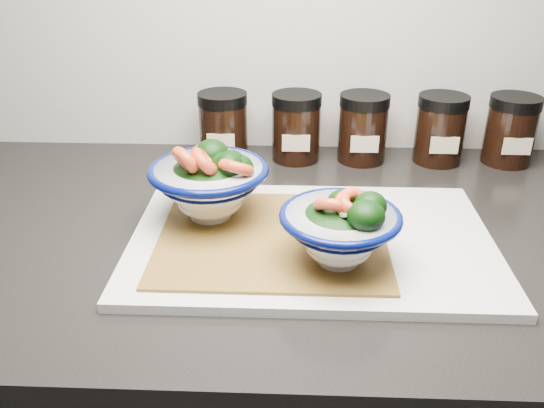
{
  "coord_description": "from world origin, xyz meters",
  "views": [
    {
      "loc": [
        -0.15,
        0.78,
        1.27
      ],
      "look_at": [
        -0.17,
        1.4,
        0.96
      ],
      "focal_mm": 38.0,
      "sensor_mm": 36.0,
      "label": 1
    }
  ],
  "objects_px": {
    "spice_jar_a": "(223,126)",
    "spice_jar_c": "(363,128)",
    "cutting_board": "(311,240)",
    "spice_jar_d": "(440,129)",
    "bowl_left": "(211,182)",
    "bowl_right": "(341,228)",
    "spice_jar_e": "(511,130)",
    "spice_jar_b": "(296,127)"
  },
  "relations": [
    {
      "from": "spice_jar_a",
      "to": "spice_jar_c",
      "type": "xyz_separation_m",
      "value": [
        0.23,
        0.0,
        0.0
      ]
    },
    {
      "from": "cutting_board",
      "to": "spice_jar_d",
      "type": "relative_size",
      "value": 3.98
    },
    {
      "from": "bowl_left",
      "to": "bowl_right",
      "type": "xyz_separation_m",
      "value": [
        0.16,
        -0.11,
        -0.01
      ]
    },
    {
      "from": "cutting_board",
      "to": "bowl_left",
      "type": "relative_size",
      "value": 2.9
    },
    {
      "from": "bowl_right",
      "to": "spice_jar_c",
      "type": "relative_size",
      "value": 1.22
    },
    {
      "from": "spice_jar_e",
      "to": "cutting_board",
      "type": "bearing_deg",
      "value": -139.27
    },
    {
      "from": "spice_jar_b",
      "to": "spice_jar_d",
      "type": "distance_m",
      "value": 0.24
    },
    {
      "from": "cutting_board",
      "to": "spice_jar_a",
      "type": "relative_size",
      "value": 3.98
    },
    {
      "from": "bowl_left",
      "to": "spice_jar_e",
      "type": "xyz_separation_m",
      "value": [
        0.46,
        0.24,
        -0.01
      ]
    },
    {
      "from": "spice_jar_d",
      "to": "spice_jar_c",
      "type": "bearing_deg",
      "value": 180.0
    },
    {
      "from": "spice_jar_a",
      "to": "spice_jar_c",
      "type": "height_order",
      "value": "same"
    },
    {
      "from": "spice_jar_a",
      "to": "spice_jar_d",
      "type": "height_order",
      "value": "same"
    },
    {
      "from": "spice_jar_d",
      "to": "spice_jar_e",
      "type": "bearing_deg",
      "value": 0.0
    },
    {
      "from": "spice_jar_b",
      "to": "spice_jar_e",
      "type": "distance_m",
      "value": 0.35
    },
    {
      "from": "bowl_right",
      "to": "spice_jar_e",
      "type": "relative_size",
      "value": 1.22
    },
    {
      "from": "bowl_right",
      "to": "spice_jar_e",
      "type": "distance_m",
      "value": 0.46
    },
    {
      "from": "spice_jar_b",
      "to": "spice_jar_d",
      "type": "bearing_deg",
      "value": 0.0
    },
    {
      "from": "bowl_right",
      "to": "spice_jar_a",
      "type": "distance_m",
      "value": 0.39
    },
    {
      "from": "spice_jar_a",
      "to": "spice_jar_b",
      "type": "height_order",
      "value": "same"
    },
    {
      "from": "cutting_board",
      "to": "spice_jar_a",
      "type": "distance_m",
      "value": 0.32
    },
    {
      "from": "spice_jar_c",
      "to": "spice_jar_e",
      "type": "xyz_separation_m",
      "value": [
        0.24,
        0.0,
        0.0
      ]
    },
    {
      "from": "spice_jar_b",
      "to": "spice_jar_c",
      "type": "height_order",
      "value": "same"
    },
    {
      "from": "bowl_left",
      "to": "spice_jar_c",
      "type": "xyz_separation_m",
      "value": [
        0.22,
        0.24,
        -0.01
      ]
    },
    {
      "from": "bowl_right",
      "to": "spice_jar_d",
      "type": "xyz_separation_m",
      "value": [
        0.19,
        0.35,
        -0.0
      ]
    },
    {
      "from": "spice_jar_d",
      "to": "spice_jar_b",
      "type": "bearing_deg",
      "value": 180.0
    },
    {
      "from": "bowl_left",
      "to": "bowl_right",
      "type": "relative_size",
      "value": 1.13
    },
    {
      "from": "bowl_left",
      "to": "spice_jar_d",
      "type": "xyz_separation_m",
      "value": [
        0.35,
        0.24,
        -0.01
      ]
    },
    {
      "from": "spice_jar_a",
      "to": "spice_jar_d",
      "type": "distance_m",
      "value": 0.36
    },
    {
      "from": "bowl_right",
      "to": "spice_jar_c",
      "type": "height_order",
      "value": "bowl_right"
    },
    {
      "from": "bowl_left",
      "to": "spice_jar_b",
      "type": "relative_size",
      "value": 1.37
    },
    {
      "from": "bowl_right",
      "to": "spice_jar_a",
      "type": "height_order",
      "value": "bowl_right"
    },
    {
      "from": "spice_jar_a",
      "to": "cutting_board",
      "type": "bearing_deg",
      "value": -63.43
    },
    {
      "from": "cutting_board",
      "to": "spice_jar_b",
      "type": "bearing_deg",
      "value": 94.19
    },
    {
      "from": "cutting_board",
      "to": "bowl_left",
      "type": "xyz_separation_m",
      "value": [
        -0.13,
        0.04,
        0.06
      ]
    },
    {
      "from": "spice_jar_c",
      "to": "spice_jar_d",
      "type": "distance_m",
      "value": 0.13
    },
    {
      "from": "bowl_right",
      "to": "spice_jar_c",
      "type": "xyz_separation_m",
      "value": [
        0.06,
        0.35,
        -0.0
      ]
    },
    {
      "from": "spice_jar_b",
      "to": "spice_jar_e",
      "type": "height_order",
      "value": "same"
    },
    {
      "from": "cutting_board",
      "to": "spice_jar_e",
      "type": "relative_size",
      "value": 3.98
    },
    {
      "from": "cutting_board",
      "to": "spice_jar_a",
      "type": "bearing_deg",
      "value": 116.57
    },
    {
      "from": "spice_jar_c",
      "to": "spice_jar_e",
      "type": "distance_m",
      "value": 0.24
    },
    {
      "from": "spice_jar_a",
      "to": "spice_jar_c",
      "type": "bearing_deg",
      "value": 0.0
    },
    {
      "from": "spice_jar_a",
      "to": "bowl_left",
      "type": "bearing_deg",
      "value": -87.0
    }
  ]
}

